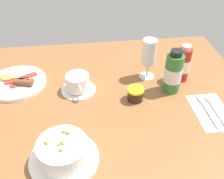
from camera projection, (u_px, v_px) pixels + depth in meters
ground_plane at (106, 99)px, 96.51cm from camera, size 110.00×84.00×3.00cm
porridge_bowl at (63, 152)px, 70.77cm from camera, size 19.57×19.57×8.01cm
cutlery_setting at (211, 110)px, 88.98cm from camera, size 11.92×18.56×0.90cm
coffee_cup at (78, 83)px, 96.18cm from camera, size 13.02×13.66×6.71cm
wine_glass at (149, 54)px, 98.95cm from camera, size 6.14×6.14×16.33cm
jam_jar at (135, 94)px, 92.53cm from camera, size 5.99×5.99×4.80cm
sauce_bottle_green at (173, 73)px, 93.79cm from camera, size 6.49×6.49×16.87cm
sauce_bottle_red at (183, 64)px, 99.78cm from camera, size 5.24×5.24×14.99cm
breakfast_plate at (16, 82)px, 100.61cm from camera, size 22.57×22.57×3.70cm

